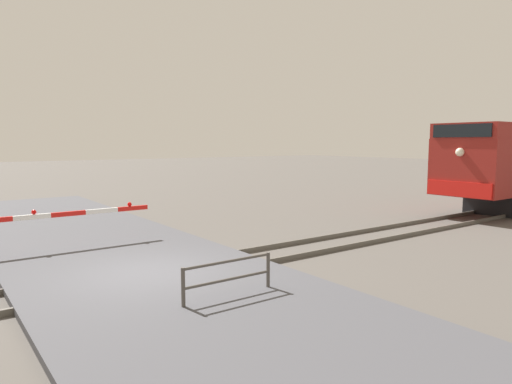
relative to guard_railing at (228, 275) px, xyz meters
name	(u,v)px	position (x,y,z in m)	size (l,w,h in m)	color
ground_plane	(148,279)	(-2.68, -0.65, -0.61)	(160.00, 160.00, 0.00)	#514C47
rail_track_left	(137,269)	(-3.40, -0.65, -0.53)	(0.08, 80.00, 0.15)	#59544C
rail_track_right	(161,283)	(-1.96, -0.65, -0.53)	(0.08, 80.00, 0.15)	#59544C
road_surface	(148,275)	(-2.68, -0.65, -0.53)	(36.00, 6.21, 0.17)	#47474C
guard_railing	(228,275)	(0.00, 0.00, 0.00)	(0.08, 2.18, 0.95)	#4C4742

